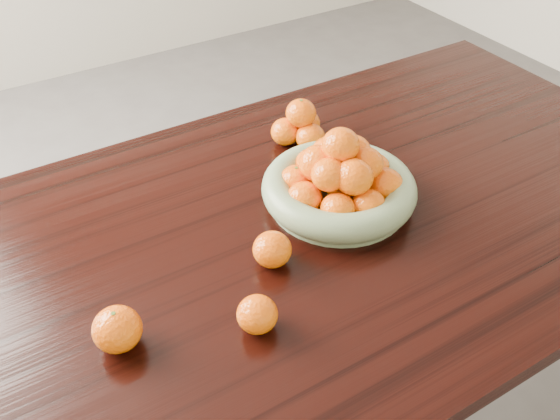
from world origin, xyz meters
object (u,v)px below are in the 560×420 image
dining_table (285,262)px  loose_orange_0 (117,329)px  orange_pyramid (301,126)px  fruit_bowl (340,183)px

dining_table → loose_orange_0: size_ratio=23.85×
dining_table → orange_pyramid: bearing=51.9°
orange_pyramid → loose_orange_0: (-0.60, -0.37, -0.01)m
dining_table → fruit_bowl: size_ratio=6.00×
fruit_bowl → orange_pyramid: (0.06, 0.25, -0.01)m
orange_pyramid → loose_orange_0: orange_pyramid is taller
dining_table → orange_pyramid: 0.37m
dining_table → loose_orange_0: 0.43m
orange_pyramid → fruit_bowl: bearing=-103.8°
dining_table → fruit_bowl: fruit_bowl is taller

